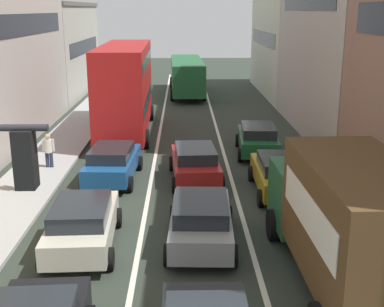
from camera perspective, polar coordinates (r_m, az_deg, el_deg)
sidewalk_left at (r=28.61m, az=-13.85°, el=1.32°), size 2.60×64.00×0.14m
lane_stripe_left at (r=27.95m, az=-3.80°, el=1.28°), size 0.16×60.00×0.01m
lane_stripe_right at (r=27.99m, az=3.17°, el=1.31°), size 0.16×60.00×0.01m
building_row_right at (r=29.37m, az=19.89°, el=13.01°), size 7.20×43.90×13.82m
removalist_box_truck at (r=13.47m, az=16.66°, el=-6.71°), size 2.80×7.74×3.58m
sedan_centre_lane_second at (r=15.72m, az=1.00°, el=-7.36°), size 2.20×4.37×1.49m
wagon_left_lane_second at (r=15.82m, az=-12.06°, el=-7.57°), size 2.21×4.37×1.49m
hatchback_centre_lane_third at (r=21.41m, az=0.35°, el=-1.01°), size 2.26×4.40×1.49m
sedan_left_lane_third at (r=21.73m, az=-8.81°, el=-0.95°), size 2.25×4.39×1.49m
sedan_right_lane_behind_truck at (r=20.27m, az=9.73°, el=-2.22°), size 2.11×4.32×1.49m
wagon_right_lane_far at (r=25.59m, az=7.32°, el=1.66°), size 2.28×4.41×1.49m
bus_mid_queue_primary at (r=29.41m, az=-7.40°, el=7.52°), size 2.95×10.55×5.06m
bus_far_queue_secondary at (r=43.52m, az=-0.58°, el=8.86°), size 3.02×10.57×2.90m
pedestrian_near_kerb at (r=23.69m, az=-15.63°, el=0.42°), size 0.54×0.34×1.66m
pedestrian_mid_sidewalk at (r=21.00m, az=-18.66°, el=-1.77°), size 0.34×0.54×1.66m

